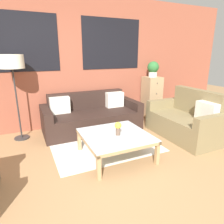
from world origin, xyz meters
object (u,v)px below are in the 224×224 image
at_px(coffee_table, 116,137).
at_px(drawer_cabinet, 151,97).
at_px(settee_vintage, 186,121).
at_px(floor_lamp, 12,65).
at_px(couch_dark, 91,117).
at_px(potted_plant, 153,69).
at_px(flower_vase, 118,127).

height_order(coffee_table, drawer_cabinet, drawer_cabinet).
height_order(settee_vintage, floor_lamp, floor_lamp).
bearing_deg(floor_lamp, couch_dark, -3.98).
bearing_deg(floor_lamp, potted_plant, 2.03).
xyz_separation_m(couch_dark, flower_vase, (-0.03, -1.35, 0.23)).
distance_m(couch_dark, settee_vintage, 1.95).
xyz_separation_m(floor_lamp, drawer_cabinet, (3.10, 0.11, -0.88)).
bearing_deg(potted_plant, couch_dark, -173.00).
bearing_deg(coffee_table, potted_plant, 41.02).
xyz_separation_m(floor_lamp, flower_vase, (1.38, -1.45, -0.89)).
xyz_separation_m(couch_dark, potted_plant, (1.70, 0.21, 0.96)).
xyz_separation_m(couch_dark, drawer_cabinet, (1.70, 0.21, 0.24)).
bearing_deg(coffee_table, settee_vintage, 5.83).
xyz_separation_m(settee_vintage, floor_lamp, (-2.99, 1.24, 1.08)).
distance_m(drawer_cabinet, potted_plant, 0.72).
relative_size(coffee_table, drawer_cabinet, 0.97).
bearing_deg(flower_vase, potted_plant, 42.11).
bearing_deg(flower_vase, couch_dark, 88.91).
bearing_deg(drawer_cabinet, potted_plant, 90.00).
relative_size(coffee_table, floor_lamp, 0.63).
bearing_deg(floor_lamp, drawer_cabinet, 2.03).
height_order(drawer_cabinet, flower_vase, drawer_cabinet).
bearing_deg(flower_vase, drawer_cabinet, 42.10).
bearing_deg(coffee_table, couch_dark, 87.90).
bearing_deg(settee_vintage, couch_dark, 144.10).
distance_m(floor_lamp, flower_vase, 2.19).
relative_size(couch_dark, drawer_cabinet, 1.96).
relative_size(drawer_cabinet, potted_plant, 2.75).
height_order(settee_vintage, flower_vase, settee_vintage).
xyz_separation_m(coffee_table, potted_plant, (1.74, 1.52, 0.91)).
height_order(couch_dark, floor_lamp, floor_lamp).
relative_size(drawer_cabinet, flower_vase, 4.90).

